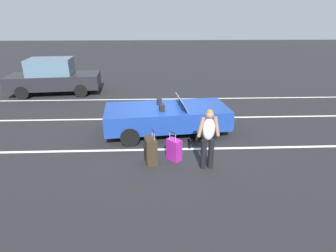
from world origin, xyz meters
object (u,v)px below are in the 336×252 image
object	(u,v)px
traveler_person	(208,136)
parked_sedan_near	(54,77)
suitcase_medium_bright	(174,150)
suitcase_large_black	(151,151)
convertible_car	(173,117)

from	to	relation	value
traveler_person	parked_sedan_near	distance (m)	10.19
traveler_person	parked_sedan_near	world-z (taller)	parked_sedan_near
suitcase_medium_bright	traveler_person	xyz separation A→B (m)	(0.84, -0.47, 0.62)
suitcase_large_black	parked_sedan_near	world-z (taller)	parked_sedan_near
traveler_person	suitcase_large_black	bearing A→B (deg)	72.43
suitcase_large_black	parked_sedan_near	size ratio (longest dim) A/B	0.21
traveler_person	suitcase_medium_bright	bearing A→B (deg)	55.15
suitcase_large_black	suitcase_medium_bright	distance (m)	0.67
convertible_car	suitcase_large_black	bearing A→B (deg)	-115.27
convertible_car	traveler_person	bearing A→B (deg)	-78.07
convertible_car	suitcase_medium_bright	distance (m)	1.93
convertible_car	traveler_person	distance (m)	2.53
suitcase_large_black	traveler_person	world-z (taller)	traveler_person
traveler_person	parked_sedan_near	xyz separation A→B (m)	(-6.62, 7.74, -0.04)
suitcase_medium_bright	traveler_person	distance (m)	1.15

